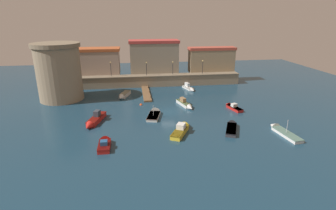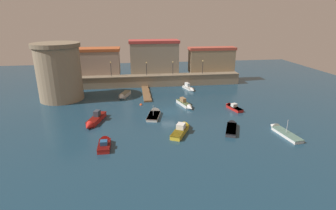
{
  "view_description": "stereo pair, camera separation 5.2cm",
  "coord_description": "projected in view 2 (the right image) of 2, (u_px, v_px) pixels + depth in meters",
  "views": [
    {
      "loc": [
        -6.4,
        -45.41,
        17.1
      ],
      "look_at": [
        0.0,
        0.65,
        1.12
      ],
      "focal_mm": 28.27,
      "sensor_mm": 36.0,
      "label": 1
    },
    {
      "loc": [
        -6.35,
        -45.41,
        17.1
      ],
      "look_at": [
        0.0,
        0.65,
        1.12
      ],
      "focal_mm": 28.27,
      "sensor_mm": 36.0,
      "label": 2
    }
  ],
  "objects": [
    {
      "name": "ground_plane",
      "position": [
        168.0,
        112.0,
        48.92
      ],
      "size": [
        107.05,
        107.05,
        0.0
      ],
      "primitive_type": "plane",
      "color": "#19384C"
    },
    {
      "name": "quay_wall",
      "position": [
        158.0,
        80.0,
        66.37
      ],
      "size": [
        41.33,
        2.85,
        2.82
      ],
      "color": "gray",
      "rests_on": "ground"
    },
    {
      "name": "old_town_backdrop",
      "position": [
        147.0,
        59.0,
        67.93
      ],
      "size": [
        42.38,
        5.52,
        8.38
      ],
      "color": "gray",
      "rests_on": "ground"
    },
    {
      "name": "fortress_tower",
      "position": [
        59.0,
        72.0,
        54.32
      ],
      "size": [
        9.51,
        9.51,
        11.75
      ],
      "color": "gray",
      "rests_on": "ground"
    },
    {
      "name": "pier_dock",
      "position": [
        146.0,
        93.0,
        59.67
      ],
      "size": [
        1.64,
        11.69,
        0.7
      ],
      "color": "brown",
      "rests_on": "ground"
    },
    {
      "name": "quay_lamp_0",
      "position": [
        111.0,
        67.0,
        63.69
      ],
      "size": [
        0.32,
        0.32,
        3.51
      ],
      "color": "black",
      "rests_on": "quay_wall"
    },
    {
      "name": "quay_lamp_1",
      "position": [
        146.0,
        66.0,
        64.85
      ],
      "size": [
        0.32,
        0.32,
        3.22
      ],
      "color": "black",
      "rests_on": "quay_wall"
    },
    {
      "name": "quay_lamp_2",
      "position": [
        173.0,
        66.0,
        65.7
      ],
      "size": [
        0.32,
        0.32,
        3.25
      ],
      "color": "black",
      "rests_on": "quay_wall"
    },
    {
      "name": "quay_lamp_3",
      "position": [
        203.0,
        65.0,
        66.66
      ],
      "size": [
        0.32,
        0.32,
        3.36
      ],
      "color": "black",
      "rests_on": "quay_wall"
    },
    {
      "name": "moored_boat_0",
      "position": [
        182.0,
        129.0,
        40.58
      ],
      "size": [
        4.25,
        6.36,
        1.84
      ],
      "rotation": [
        0.0,
        0.0,
        1.09
      ],
      "color": "gold",
      "rests_on": "ground"
    },
    {
      "name": "moored_boat_1",
      "position": [
        189.0,
        88.0,
        63.26
      ],
      "size": [
        2.48,
        5.12,
        1.74
      ],
      "rotation": [
        0.0,
        0.0,
        -1.29
      ],
      "color": "silver",
      "rests_on": "ground"
    },
    {
      "name": "moored_boat_2",
      "position": [
        232.0,
        107.0,
        50.51
      ],
      "size": [
        2.43,
        4.93,
        1.47
      ],
      "rotation": [
        0.0,
        0.0,
        1.84
      ],
      "color": "red",
      "rests_on": "ground"
    },
    {
      "name": "moored_boat_3",
      "position": [
        155.0,
        114.0,
        47.26
      ],
      "size": [
        3.13,
        5.81,
        2.9
      ],
      "rotation": [
        0.0,
        0.0,
        1.32
      ],
      "color": "silver",
      "rests_on": "ground"
    },
    {
      "name": "moored_boat_4",
      "position": [
        95.0,
        120.0,
        43.78
      ],
      "size": [
        3.23,
        6.87,
        2.03
      ],
      "rotation": [
        0.0,
        0.0,
        -1.85
      ],
      "color": "red",
      "rests_on": "ground"
    },
    {
      "name": "moored_boat_5",
      "position": [
        185.0,
        104.0,
        51.77
      ],
      "size": [
        2.7,
        5.92,
        1.68
      ],
      "rotation": [
        0.0,
        0.0,
        -1.3
      ],
      "color": "silver",
      "rests_on": "ground"
    },
    {
      "name": "moored_boat_6",
      "position": [
        281.0,
        131.0,
        40.23
      ],
      "size": [
        2.32,
        6.82,
        3.0
      ],
      "rotation": [
        0.0,
        0.0,
        1.69
      ],
      "color": "white",
      "rests_on": "ground"
    },
    {
      "name": "moored_boat_7",
      "position": [
        124.0,
        95.0,
        57.57
      ],
      "size": [
        2.92,
        5.13,
        1.26
      ],
      "rotation": [
        0.0,
        0.0,
        -1.92
      ],
      "color": "silver",
      "rests_on": "ground"
    },
    {
      "name": "moored_boat_8",
      "position": [
        105.0,
        143.0,
        36.15
      ],
      "size": [
        1.6,
        4.38,
        1.62
      ],
      "rotation": [
        0.0,
        0.0,
        1.58
      ],
      "color": "red",
      "rests_on": "ground"
    },
    {
      "name": "moored_boat_9",
      "position": [
        232.0,
        127.0,
        41.61
      ],
      "size": [
        3.67,
        6.02,
        1.39
      ],
      "rotation": [
        0.0,
        0.0,
        1.16
      ],
      "color": "#333338",
      "rests_on": "ground"
    },
    {
      "name": "mooring_buoy_0",
      "position": [
        141.0,
        105.0,
        52.67
      ],
      "size": [
        0.55,
        0.55,
        0.55
      ],
      "primitive_type": "sphere",
      "color": "#EA4C19",
      "rests_on": "ground"
    }
  ]
}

